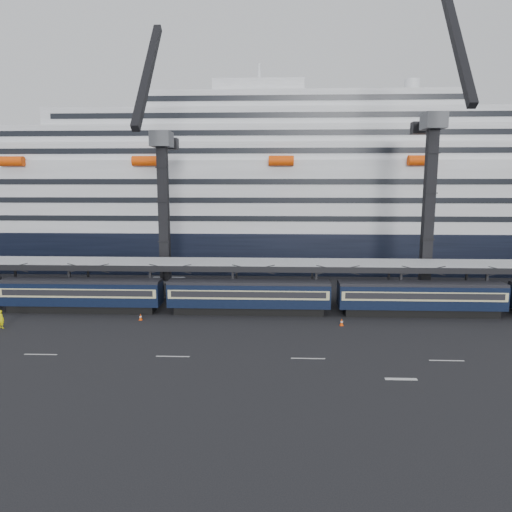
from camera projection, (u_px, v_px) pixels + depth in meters
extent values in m
plane|color=black|center=(326.00, 343.00, 43.93)|extent=(260.00, 260.00, 0.00)
cube|color=beige|center=(41.00, 354.00, 41.00)|extent=(3.00, 0.15, 0.02)
cube|color=beige|center=(173.00, 356.00, 40.53)|extent=(3.00, 0.15, 0.02)
cube|color=beige|center=(308.00, 358.00, 40.06)|extent=(3.00, 0.15, 0.02)
cube|color=beige|center=(447.00, 361.00, 39.58)|extent=(3.00, 0.15, 0.02)
cube|color=beige|center=(401.00, 379.00, 35.83)|extent=(2.50, 0.40, 0.02)
cube|color=black|center=(83.00, 308.00, 54.83)|extent=(17.48, 2.40, 0.90)
cube|color=black|center=(82.00, 293.00, 54.54)|extent=(19.00, 2.80, 2.70)
cube|color=beige|center=(82.00, 291.00, 54.50)|extent=(18.62, 2.92, 1.05)
cube|color=black|center=(82.00, 290.00, 54.49)|extent=(17.86, 2.98, 0.70)
cube|color=black|center=(81.00, 281.00, 54.31)|extent=(19.00, 2.50, 0.35)
cube|color=black|center=(249.00, 309.00, 54.04)|extent=(17.48, 2.40, 0.90)
cube|color=black|center=(249.00, 295.00, 53.75)|extent=(19.00, 2.80, 2.70)
cube|color=beige|center=(249.00, 292.00, 53.71)|extent=(18.62, 2.92, 1.05)
cube|color=black|center=(249.00, 292.00, 53.70)|extent=(17.86, 2.98, 0.70)
cube|color=black|center=(249.00, 282.00, 53.52)|extent=(19.00, 2.50, 0.35)
cube|color=black|center=(420.00, 311.00, 53.25)|extent=(17.48, 2.40, 0.90)
cube|color=black|center=(420.00, 296.00, 52.97)|extent=(19.00, 2.80, 2.70)
cube|color=beige|center=(421.00, 294.00, 52.92)|extent=(18.62, 2.92, 1.05)
cube|color=black|center=(421.00, 293.00, 52.91)|extent=(17.86, 2.98, 0.70)
cube|color=black|center=(421.00, 284.00, 52.73)|extent=(19.00, 2.50, 0.35)
cube|color=#9FA2A8|center=(314.00, 263.00, 56.89)|extent=(130.00, 6.00, 0.25)
cube|color=black|center=(317.00, 270.00, 53.98)|extent=(130.00, 0.25, 0.70)
cube|color=black|center=(312.00, 261.00, 59.90)|extent=(130.00, 0.25, 0.70)
cube|color=black|center=(16.00, 277.00, 61.65)|extent=(0.25, 0.25, 5.40)
cube|color=black|center=(70.00, 287.00, 55.73)|extent=(0.25, 0.25, 5.40)
cube|color=black|center=(88.00, 278.00, 61.26)|extent=(0.25, 0.25, 5.40)
cube|color=black|center=(151.00, 288.00, 55.34)|extent=(0.25, 0.25, 5.40)
cube|color=black|center=(162.00, 278.00, 60.87)|extent=(0.25, 0.25, 5.40)
cube|color=black|center=(233.00, 288.00, 54.95)|extent=(0.25, 0.25, 5.40)
cube|color=black|center=(237.00, 279.00, 60.47)|extent=(0.25, 0.25, 5.40)
cube|color=black|center=(316.00, 289.00, 54.55)|extent=(0.25, 0.25, 5.40)
cube|color=black|center=(312.00, 279.00, 60.08)|extent=(0.25, 0.25, 5.40)
cube|color=black|center=(400.00, 290.00, 54.16)|extent=(0.25, 0.25, 5.40)
cube|color=black|center=(389.00, 280.00, 59.68)|extent=(0.25, 0.25, 5.40)
cube|color=black|center=(486.00, 291.00, 53.76)|extent=(0.25, 0.25, 5.40)
cube|color=black|center=(466.00, 281.00, 59.29)|extent=(0.25, 0.25, 5.40)
cube|color=black|center=(300.00, 244.00, 88.76)|extent=(200.00, 28.00, 7.00)
cube|color=silver|center=(301.00, 195.00, 87.27)|extent=(190.00, 26.88, 12.00)
cube|color=silver|center=(301.00, 155.00, 86.09)|extent=(160.00, 24.64, 3.00)
cube|color=black|center=(306.00, 150.00, 73.88)|extent=(153.60, 0.12, 0.90)
cube|color=silver|center=(302.00, 139.00, 85.61)|extent=(124.00, 21.84, 3.00)
cube|color=black|center=(306.00, 132.00, 74.79)|extent=(119.04, 0.12, 0.90)
cube|color=silver|center=(302.00, 122.00, 85.14)|extent=(90.00, 19.04, 3.00)
cube|color=black|center=(305.00, 115.00, 75.70)|extent=(86.40, 0.12, 0.90)
cube|color=silver|center=(302.00, 106.00, 84.67)|extent=(56.00, 16.24, 3.00)
cube|color=black|center=(305.00, 97.00, 76.61)|extent=(53.76, 0.12, 0.90)
cube|color=silver|center=(259.00, 92.00, 84.59)|extent=(16.00, 12.00, 2.50)
cylinder|color=silver|center=(412.00, 88.00, 83.41)|extent=(2.80, 2.80, 3.00)
cylinder|color=#F74807|center=(12.00, 161.00, 74.39)|extent=(4.00, 1.60, 1.60)
cylinder|color=#F74807|center=(145.00, 161.00, 73.52)|extent=(4.00, 1.60, 1.60)
cylinder|color=#F74807|center=(281.00, 161.00, 72.66)|extent=(4.00, 1.60, 1.60)
cylinder|color=#F74807|center=(421.00, 160.00, 71.79)|extent=(4.00, 1.60, 1.60)
cube|color=#47494E|center=(166.00, 287.00, 63.30)|extent=(4.50, 4.50, 2.00)
cube|color=black|center=(164.00, 215.00, 61.73)|extent=(1.30, 1.30, 18.00)
cube|color=#47494E|center=(162.00, 139.00, 60.15)|extent=(2.60, 3.20, 2.00)
cube|color=black|center=(148.00, 74.00, 53.36)|extent=(0.90, 12.26, 14.37)
cube|color=black|center=(166.00, 141.00, 62.64)|extent=(0.90, 5.04, 0.90)
cube|color=black|center=(170.00, 144.00, 65.16)|extent=(2.20, 1.60, 1.60)
cube|color=#47494E|center=(424.00, 291.00, 60.94)|extent=(4.50, 4.50, 2.00)
cube|color=black|center=(429.00, 208.00, 59.21)|extent=(1.30, 1.30, 20.00)
cube|color=#47494E|center=(434.00, 121.00, 57.47)|extent=(2.60, 3.20, 2.00)
cube|color=black|center=(456.00, 38.00, 50.52)|extent=(0.90, 12.21, 16.90)
cube|color=black|center=(426.00, 124.00, 60.24)|extent=(0.90, 5.60, 0.90)
cube|color=black|center=(420.00, 128.00, 63.03)|extent=(2.20, 1.60, 1.60)
imported|color=yellow|center=(1.00, 319.00, 48.32)|extent=(0.85, 0.73, 1.97)
cube|color=#F74807|center=(141.00, 320.00, 51.34)|extent=(0.38, 0.38, 0.04)
cone|color=#F74807|center=(141.00, 317.00, 51.28)|extent=(0.32, 0.32, 0.71)
cylinder|color=white|center=(141.00, 317.00, 51.28)|extent=(0.27, 0.27, 0.12)
cube|color=#F74807|center=(342.00, 325.00, 49.36)|extent=(0.40, 0.40, 0.04)
cone|color=#F74807|center=(342.00, 322.00, 49.29)|extent=(0.34, 0.34, 0.76)
cylinder|color=white|center=(342.00, 322.00, 49.29)|extent=(0.29, 0.29, 0.13)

